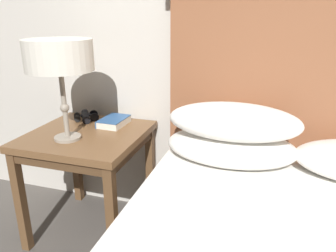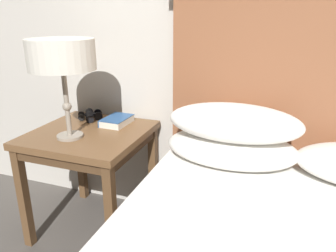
# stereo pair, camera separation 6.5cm
# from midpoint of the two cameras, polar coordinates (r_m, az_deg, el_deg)

# --- Properties ---
(nightstand) EXTENTS (0.58, 0.58, 0.59)m
(nightstand) POSITION_cam_midpoint_polar(r_m,az_deg,el_deg) (1.79, -12.38, -3.26)
(nightstand) COLOR brown
(nightstand) RESTS_ON ground_plane
(table_lamp) EXTENTS (0.31, 0.31, 0.48)m
(table_lamp) POSITION_cam_midpoint_polar(r_m,az_deg,el_deg) (1.61, -16.90, 11.44)
(table_lamp) COLOR gray
(table_lamp) RESTS_ON nightstand
(book_on_nightstand) EXTENTS (0.13, 0.19, 0.04)m
(book_on_nightstand) POSITION_cam_midpoint_polar(r_m,az_deg,el_deg) (1.84, -7.97, 0.91)
(book_on_nightstand) COLOR silver
(book_on_nightstand) RESTS_ON nightstand
(binoculars_pair) EXTENTS (0.16, 0.16, 0.05)m
(binoculars_pair) POSITION_cam_midpoint_polar(r_m,az_deg,el_deg) (1.96, -12.50, 1.83)
(binoculars_pair) COLOR black
(binoculars_pair) RESTS_ON nightstand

